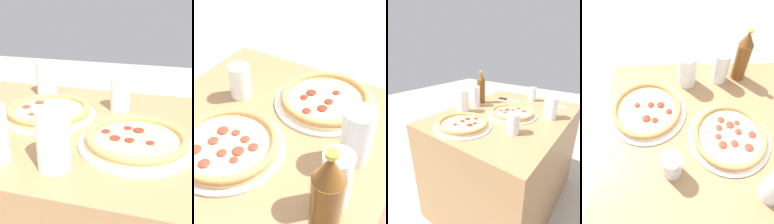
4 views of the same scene
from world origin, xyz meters
The scene contains 12 objects.
ground_plane centered at (0.00, 0.00, 0.00)m, with size 8.00×8.00×0.00m, color #A89E8E.
table centered at (0.00, 0.00, 0.36)m, with size 1.05×0.76×0.73m.
pizza_margherita centered at (0.02, 0.05, 0.75)m, with size 0.32×0.32×0.04m.
pizza_pepperoni centered at (0.34, -0.09, 0.75)m, with size 0.33×0.33×0.04m.
glass_iced_tea centered at (0.24, 0.17, 0.78)m, with size 0.07×0.07×0.11m.
glass_water centered at (-0.09, 0.26, 0.79)m, with size 0.08×0.08×0.14m.
glass_cola centered at (0.17, -0.26, 0.80)m, with size 0.08×0.08×0.15m.
glass_orange_juice centered at (-0.38, 0.02, 0.78)m, with size 0.06×0.06×0.11m.
glass_lemonade centered at (0.01, -0.27, 0.80)m, with size 0.07×0.07×0.15m.
beer_bottle centered at (-0.08, -0.29, 0.85)m, with size 0.06×0.06×0.25m.
knife centered at (-0.28, -0.16, 0.73)m, with size 0.03×0.19×0.01m.
spoon centered at (-0.39, 0.19, 0.73)m, with size 0.11×0.18×0.01m.
Camera 3 is at (0.98, 0.55, 1.16)m, focal length 28.00 mm.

